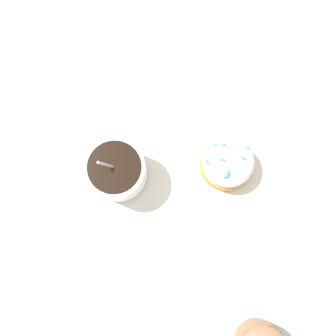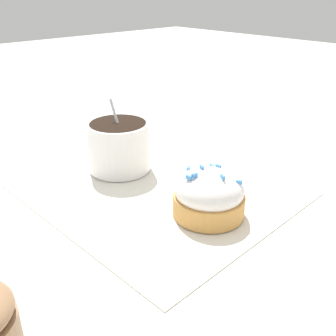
% 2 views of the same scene
% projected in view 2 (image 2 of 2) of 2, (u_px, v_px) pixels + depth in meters
% --- Properties ---
extents(ground_plane, '(3.00, 3.00, 0.00)m').
position_uv_depth(ground_plane, '(160.00, 190.00, 0.52)').
color(ground_plane, silver).
extents(paper_napkin, '(0.32, 0.30, 0.00)m').
position_uv_depth(paper_napkin, '(160.00, 189.00, 0.52)').
color(paper_napkin, white).
rests_on(paper_napkin, ground_plane).
extents(coffee_cup, '(0.11, 0.09, 0.10)m').
position_uv_depth(coffee_cup, '(121.00, 143.00, 0.56)').
color(coffee_cup, white).
rests_on(coffee_cup, paper_napkin).
extents(frosted_pastry, '(0.08, 0.08, 0.06)m').
position_uv_depth(frosted_pastry, '(208.00, 196.00, 0.45)').
color(frosted_pastry, '#D19347').
rests_on(frosted_pastry, paper_napkin).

